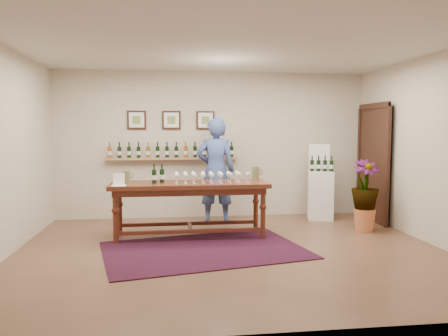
{
  "coord_description": "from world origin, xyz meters",
  "views": [
    {
      "loc": [
        -0.85,
        -5.93,
        1.69
      ],
      "look_at": [
        0.0,
        0.8,
        1.1
      ],
      "focal_mm": 35.0,
      "sensor_mm": 36.0,
      "label": 1
    }
  ],
  "objects": [
    {
      "name": "display_pedestal",
      "position": [
        1.99,
        1.98,
        0.46
      ],
      "size": [
        0.56,
        0.56,
        0.91
      ],
      "primitive_type": "cube",
      "rotation": [
        0.0,
        0.0,
        -0.26
      ],
      "color": "white",
      "rests_on": "ground"
    },
    {
      "name": "person",
      "position": [
        -0.01,
        1.91,
        0.96
      ],
      "size": [
        0.75,
        0.54,
        1.91
      ],
      "primitive_type": "imported",
      "rotation": [
        0.0,
        0.0,
        3.01
      ],
      "color": "#3C528F",
      "rests_on": "ground"
    },
    {
      "name": "tasting_table",
      "position": [
        -0.53,
        0.88,
        0.74
      ],
      "size": [
        2.46,
        0.79,
        0.87
      ],
      "rotation": [
        0.0,
        0.0,
        0.0
      ],
      "color": "#4D1B13",
      "rests_on": "ground"
    },
    {
      "name": "pitcher_left",
      "position": [
        -1.51,
        0.99,
        0.97
      ],
      "size": [
        0.14,
        0.14,
        0.19
      ],
      "primitive_type": null,
      "rotation": [
        0.0,
        0.0,
        -0.16
      ],
      "color": "#676941",
      "rests_on": "tasting_table"
    },
    {
      "name": "potted_plant",
      "position": [
        2.38,
        0.9,
        0.61
      ],
      "size": [
        0.56,
        0.56,
        1.04
      ],
      "rotation": [
        0.0,
        0.0,
        0.02
      ],
      "color": "#C06A40",
      "rests_on": "ground"
    },
    {
      "name": "table_glasses",
      "position": [
        -0.26,
        0.83,
        0.96
      ],
      "size": [
        1.28,
        0.32,
        0.18
      ],
      "primitive_type": null,
      "rotation": [
        0.0,
        0.0,
        0.02
      ],
      "color": "white",
      "rests_on": "tasting_table"
    },
    {
      "name": "pitcher_right",
      "position": [
        0.55,
        1.04,
        0.99
      ],
      "size": [
        0.15,
        0.15,
        0.23
      ],
      "primitive_type": null,
      "rotation": [
        0.0,
        0.0,
        -0.03
      ],
      "color": "#676941",
      "rests_on": "tasting_table"
    },
    {
      "name": "room_shell",
      "position": [
        2.11,
        1.86,
        1.12
      ],
      "size": [
        6.0,
        6.0,
        6.0
      ],
      "color": "beige",
      "rests_on": "ground"
    },
    {
      "name": "menu_card",
      "position": [
        -1.59,
        0.62,
        0.96
      ],
      "size": [
        0.21,
        0.15,
        0.18
      ],
      "primitive_type": "cube",
      "rotation": [
        0.0,
        0.0,
        -0.02
      ],
      "color": "white",
      "rests_on": "tasting_table"
    },
    {
      "name": "ground",
      "position": [
        0.0,
        0.0,
        0.0
      ],
      "size": [
        6.0,
        6.0,
        0.0
      ],
      "primitive_type": "plane",
      "color": "brown",
      "rests_on": "ground"
    },
    {
      "name": "pedestal_bottles",
      "position": [
        2.0,
        1.95,
        1.06
      ],
      "size": [
        0.3,
        0.15,
        0.29
      ],
      "primitive_type": null,
      "rotation": [
        0.0,
        0.0,
        -0.26
      ],
      "color": "black",
      "rests_on": "display_pedestal"
    },
    {
      "name": "rug",
      "position": [
        -0.37,
        0.07,
        0.01
      ],
      "size": [
        3.07,
        2.36,
        0.01
      ],
      "primitive_type": "cube",
      "rotation": [
        0.0,
        0.0,
        0.21
      ],
      "color": "#480D17",
      "rests_on": "ground"
    },
    {
      "name": "table_bottles",
      "position": [
        -1.02,
        0.88,
        1.02
      ],
      "size": [
        0.28,
        0.16,
        0.29
      ],
      "primitive_type": null,
      "rotation": [
        0.0,
        0.0,
        -0.01
      ],
      "color": "black",
      "rests_on": "tasting_table"
    },
    {
      "name": "info_sign",
      "position": [
        1.99,
        2.08,
        1.18
      ],
      "size": [
        0.38,
        0.12,
        0.53
      ],
      "primitive_type": "cube",
      "rotation": [
        0.0,
        0.0,
        -0.26
      ],
      "color": "white",
      "rests_on": "display_pedestal"
    }
  ]
}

